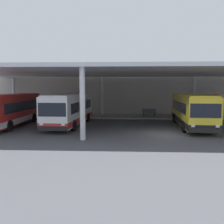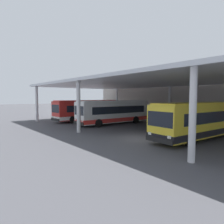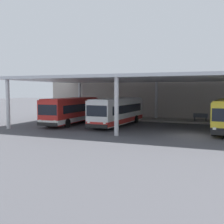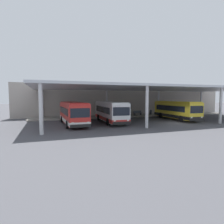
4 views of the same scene
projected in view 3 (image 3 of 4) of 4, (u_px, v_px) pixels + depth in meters
name	position (u px, v px, depth m)	size (l,w,h in m)	color
ground_plane	(190.00, 136.00, 25.21)	(200.00, 200.00, 0.00)	#47474C
platform_kerb	(200.00, 121.00, 36.08)	(42.00, 4.50, 0.18)	gray
station_building_facade	(202.00, 96.00, 38.84)	(48.00, 1.60, 6.54)	#ADA399
canopy_shelter	(197.00, 79.00, 29.89)	(40.00, 17.00, 5.55)	silver
bus_nearest_bay	(72.00, 110.00, 33.87)	(2.88, 10.58, 3.17)	red
bus_second_bay	(118.00, 111.00, 32.26)	(3.12, 10.65, 3.17)	white
bench_waiting	(200.00, 117.00, 36.08)	(1.80, 0.45, 0.92)	#4C515B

